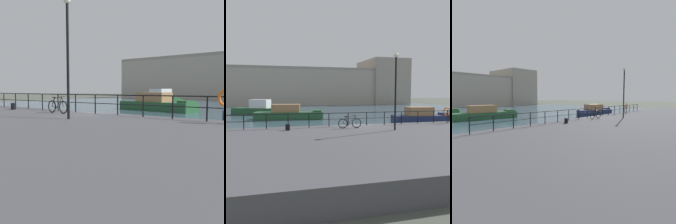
{
  "view_description": "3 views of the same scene",
  "coord_description": "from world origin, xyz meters",
  "views": [
    {
      "loc": [
        10.73,
        -12.21,
        2.38
      ],
      "look_at": [
        0.62,
        0.71,
        1.04
      ],
      "focal_mm": 43.93,
      "sensor_mm": 36.0,
      "label": 1
    },
    {
      "loc": [
        -6.87,
        -19.78,
        3.74
      ],
      "look_at": [
        -0.76,
        3.25,
        1.85
      ],
      "focal_mm": 40.49,
      "sensor_mm": 36.0,
      "label": 2
    },
    {
      "loc": [
        -18.43,
        -12.9,
        3.36
      ],
      "look_at": [
        0.82,
        4.27,
        1.32
      ],
      "focal_mm": 31.28,
      "sensor_mm": 36.0,
      "label": 3
    }
  ],
  "objects": [
    {
      "name": "quay_lamp_post",
      "position": [
        1.56,
        -3.69,
        4.43
      ],
      "size": [
        0.32,
        0.32,
        5.4
      ],
      "color": "black",
      "rests_on": "quay_promenade"
    },
    {
      "name": "mooring_bollard",
      "position": [
        -5.78,
        -1.86,
        1.27
      ],
      "size": [
        0.32,
        0.32,
        0.44
      ],
      "primitive_type": "cylinder",
      "color": "black",
      "rests_on": "quay_promenade"
    },
    {
      "name": "ground_plane",
      "position": [
        0.0,
        0.0,
        0.0
      ],
      "size": [
        240.0,
        240.0,
        0.0
      ],
      "primitive_type": "plane",
      "color": "#4C5147"
    },
    {
      "name": "quay_railing",
      "position": [
        -0.21,
        -0.75,
        1.79
      ],
      "size": [
        26.64,
        0.07,
        1.08
      ],
      "color": "black",
      "rests_on": "quay_promenade"
    },
    {
      "name": "moored_cabin_cruiser",
      "position": [
        -8.95,
        24.29,
        0.89
      ],
      "size": [
        8.49,
        5.75,
        2.51
      ],
      "rotation": [
        0.0,
        0.0,
        -0.44
      ],
      "color": "#23512D",
      "rests_on": "water_basin"
    },
    {
      "name": "moored_green_narrowboat",
      "position": [
        -4.54,
        15.5,
        0.77
      ],
      "size": [
        9.48,
        3.99,
        2.06
      ],
      "rotation": [
        0.0,
        0.0,
        -0.15
      ],
      "color": "#23512D",
      "rests_on": "water_basin"
    },
    {
      "name": "parked_bicycle",
      "position": [
        -1.23,
        -1.94,
        1.44
      ],
      "size": [
        1.77,
        0.19,
        0.98
      ],
      "rotation": [
        0.0,
        0.0,
        -0.07
      ],
      "color": "black",
      "rests_on": "quay_promenade"
    }
  ]
}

